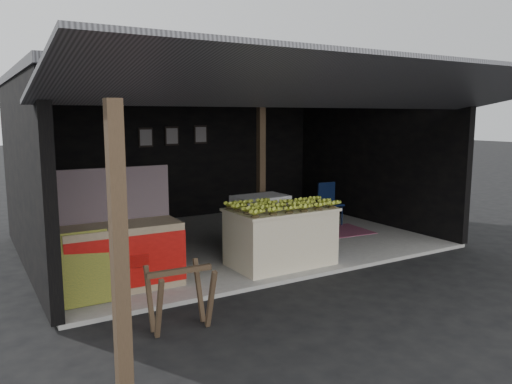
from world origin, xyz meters
TOP-DOWN VIEW (x-y plane):
  - ground at (0.00, 0.00)m, footprint 80.00×80.00m
  - concrete_slab at (0.00, 2.50)m, footprint 7.00×5.00m
  - shophouse at (0.00, 2.82)m, footprint 7.40×7.29m
  - banana_table at (-0.08, 0.68)m, footprint 1.63×1.01m
  - banana_pile at (-0.08, 0.68)m, footprint 1.51×0.91m
  - white_crate at (0.01, 1.44)m, footprint 0.90×0.63m
  - neighbor_stall at (-2.53, 0.88)m, footprint 1.58×0.73m
  - green_signboard at (-3.09, 0.51)m, footprint 0.61×0.22m
  - sawhorse at (-2.32, -0.68)m, footprint 0.74×0.66m
  - water_barrel at (0.72, 0.78)m, footprint 0.32×0.32m
  - plastic_chair at (2.46, 2.63)m, footprint 0.46×0.46m
  - magenta_rug at (2.03, 1.98)m, footprint 1.58×1.12m
  - picture_frames at (-0.17, 4.89)m, footprint 1.62×0.04m

SIDE VIEW (x-z plane):
  - ground at x=0.00m, z-range 0.00..0.00m
  - concrete_slab at x=0.00m, z-range 0.00..0.06m
  - magenta_rug at x=2.03m, z-range 0.06..0.07m
  - water_barrel at x=0.72m, z-range 0.06..0.54m
  - sawhorse at x=-2.32m, z-range 0.09..0.81m
  - banana_table at x=-0.08m, z-range 0.06..0.96m
  - green_signboard at x=-3.09m, z-range 0.06..0.97m
  - neighbor_stall at x=-2.53m, z-range -0.26..1.35m
  - white_crate at x=0.01m, z-range 0.06..1.04m
  - plastic_chair at x=2.46m, z-range 0.14..1.03m
  - banana_pile at x=-0.08m, z-range 0.96..1.13m
  - picture_frames at x=-0.17m, z-range 1.70..2.16m
  - shophouse at x=0.00m, z-range 0.59..3.61m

